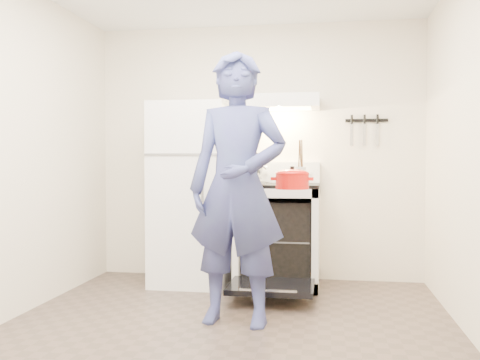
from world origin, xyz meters
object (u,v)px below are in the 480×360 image
Objects in this scene: refrigerator at (193,194)px; dutch_oven at (292,181)px; tea_kettle at (252,167)px; person at (237,188)px; stove_body at (278,236)px.

refrigerator is 5.23× the size of dutch_oven.
dutch_oven is at bearing -39.61° from refrigerator.
tea_kettle is 0.16× the size of person.
stove_body is 2.98× the size of tea_kettle.
person is 0.51m from dutch_oven.
stove_body is at bearing 102.35° from dutch_oven.
dutch_oven is (1.00, -0.82, 0.16)m from refrigerator.
tea_kettle is at bearing 16.08° from refrigerator.
refrigerator reaches higher than stove_body.
person reaches higher than dutch_oven.
dutch_oven reaches higher than stove_body.
person reaches higher than refrigerator.
person is at bearing -135.75° from dutch_oven.
tea_kettle reaches higher than dutch_oven.
refrigerator is at bearing 124.02° from person.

